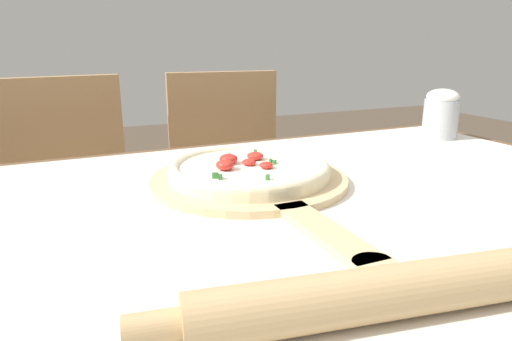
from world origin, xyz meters
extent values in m
cube|color=brown|center=(0.00, 0.00, 0.75)|extent=(1.47, 0.95, 0.03)
cylinder|color=brown|center=(0.68, 0.42, 0.37)|extent=(0.06, 0.06, 0.73)
cube|color=silver|center=(0.00, 0.00, 0.77)|extent=(1.39, 0.87, 0.00)
cylinder|color=#D6B784|center=(0.03, 0.14, 0.77)|extent=(0.34, 0.34, 0.01)
cube|color=#D6B784|center=(0.03, -0.10, 0.77)|extent=(0.04, 0.20, 0.01)
cylinder|color=#D6B784|center=(0.03, -0.20, 0.77)|extent=(0.05, 0.05, 0.01)
cylinder|color=beige|center=(0.03, 0.14, 0.79)|extent=(0.28, 0.28, 0.02)
torus|color=beige|center=(0.03, 0.14, 0.80)|extent=(0.28, 0.28, 0.02)
cylinder|color=white|center=(0.03, 0.14, 0.80)|extent=(0.24, 0.24, 0.00)
ellipsoid|color=red|center=(0.03, 0.14, 0.81)|extent=(0.02, 0.02, 0.01)
ellipsoid|color=red|center=(0.05, 0.17, 0.81)|extent=(0.03, 0.03, 0.01)
ellipsoid|color=red|center=(0.05, 0.11, 0.81)|extent=(0.02, 0.02, 0.01)
ellipsoid|color=red|center=(-0.02, 0.13, 0.81)|extent=(0.03, 0.03, 0.02)
ellipsoid|color=red|center=(0.00, 0.17, 0.81)|extent=(0.03, 0.03, 0.02)
cube|color=#387533|center=(0.02, 0.21, 0.80)|extent=(0.01, 0.01, 0.01)
cube|color=#387533|center=(0.03, 0.14, 0.80)|extent=(0.01, 0.01, 0.01)
cube|color=#387533|center=(0.07, 0.22, 0.80)|extent=(0.01, 0.01, 0.01)
cube|color=#387533|center=(-0.04, 0.09, 0.80)|extent=(0.01, 0.01, 0.01)
cube|color=#387533|center=(0.07, 0.13, 0.80)|extent=(0.01, 0.01, 0.01)
cube|color=#387533|center=(-0.05, 0.09, 0.80)|extent=(0.01, 0.01, 0.01)
cube|color=#387533|center=(0.02, 0.05, 0.80)|extent=(0.01, 0.01, 0.01)
cube|color=#387533|center=(0.07, 0.13, 0.80)|extent=(0.01, 0.01, 0.01)
cube|color=#387533|center=(0.07, 0.14, 0.80)|extent=(0.00, 0.01, 0.01)
cube|color=#387533|center=(-0.04, 0.08, 0.80)|extent=(0.01, 0.01, 0.01)
cylinder|color=tan|center=(-0.01, -0.27, 0.79)|extent=(0.38, 0.11, 0.05)
cylinder|color=tan|center=(-0.21, -0.24, 0.79)|extent=(0.05, 0.03, 0.03)
cube|color=tan|center=(-0.24, 0.76, 0.45)|extent=(0.44, 0.44, 0.02)
cube|color=tan|center=(-0.26, 0.94, 0.68)|extent=(0.38, 0.08, 0.44)
cylinder|color=tan|center=(-0.06, 0.62, 0.22)|extent=(0.04, 0.04, 0.44)
cylinder|color=tan|center=(-0.42, 0.90, 0.22)|extent=(0.04, 0.04, 0.44)
cylinder|color=tan|center=(-0.10, 0.94, 0.22)|extent=(0.04, 0.04, 0.44)
cube|color=tan|center=(0.25, 0.76, 0.45)|extent=(0.44, 0.44, 0.02)
cube|color=tan|center=(0.27, 0.94, 0.68)|extent=(0.38, 0.08, 0.44)
cylinder|color=tan|center=(0.07, 0.62, 0.22)|extent=(0.04, 0.04, 0.44)
cylinder|color=tan|center=(0.39, 0.59, 0.22)|extent=(0.04, 0.04, 0.44)
cylinder|color=tan|center=(0.11, 0.94, 0.22)|extent=(0.04, 0.04, 0.44)
cylinder|color=tan|center=(0.42, 0.90, 0.22)|extent=(0.04, 0.04, 0.44)
cylinder|color=#B2B7BC|center=(0.61, 0.29, 0.82)|extent=(0.08, 0.08, 0.09)
ellipsoid|color=white|center=(0.61, 0.29, 0.87)|extent=(0.08, 0.08, 0.04)
camera|label=1|loc=(-0.26, -0.55, 1.01)|focal=32.00mm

